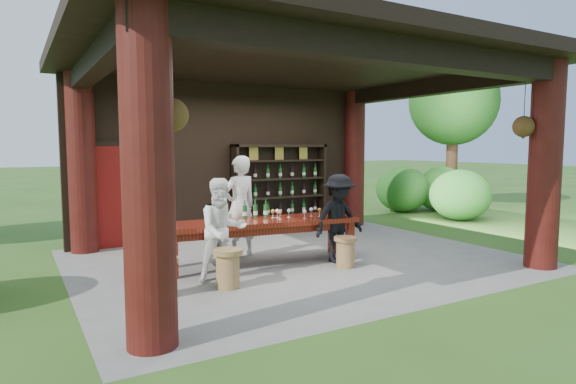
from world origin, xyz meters
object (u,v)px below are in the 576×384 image
host (240,206)px  guest_man (339,218)px  stool_near_right (345,251)px  wine_shelf (280,189)px  guest_woman (222,230)px  tasting_table (262,227)px  stool_far_left (164,276)px  stool_near_left (228,267)px  napkin_basket (222,218)px

host → guest_man: size_ratio=1.20×
stool_near_right → guest_man: size_ratio=0.33×
wine_shelf → guest_woman: 4.04m
wine_shelf → tasting_table: (-1.69, -2.41, -0.38)m
stool_far_left → guest_man: 3.17m
stool_near_right → stool_far_left: 2.98m
stool_near_left → guest_man: (2.23, 0.48, 0.46)m
guest_woman → guest_man: guest_woman is taller
wine_shelf → stool_near_left: bearing=-128.7°
wine_shelf → stool_near_right: (-0.61, -3.28, -0.75)m
stool_near_right → guest_woman: bearing=173.5°
stool_far_left → host: host is taller
stool_near_left → guest_woman: 0.58m
guest_woman → stool_near_left: bearing=-97.8°
stool_near_left → stool_near_right: size_ratio=1.09×
wine_shelf → tasting_table: wine_shelf is taller
stool_near_right → guest_woman: size_ratio=0.33×
guest_woman → guest_man: bearing=6.4°
stool_far_left → guest_woman: guest_woman is taller
tasting_table → napkin_basket: bearing=173.2°
stool_near_left → host: size_ratio=0.30×
guest_woman → napkin_basket: guest_woman is taller
tasting_table → host: 0.75m
napkin_basket → stool_far_left: bearing=-140.9°
napkin_basket → wine_shelf: bearing=44.7°
wine_shelf → tasting_table: 2.97m
host → napkin_basket: bearing=36.1°
stool_near_left → guest_woman: guest_woman is taller
tasting_table → guest_woman: (-0.96, -0.64, 0.12)m
stool_far_left → guest_woman: size_ratio=0.34×
host → guest_woman: 1.61m
guest_man → host: bearing=133.4°
napkin_basket → guest_woman: bearing=-112.3°
tasting_table → stool_near_left: (-1.02, -0.98, -0.34)m
tasting_table → napkin_basket: napkin_basket is taller
wine_shelf → host: 2.46m
guest_woman → guest_man: 2.17m
tasting_table → stool_near_right: size_ratio=6.67×
tasting_table → guest_man: bearing=-22.7°
guest_woman → stool_far_left: bearing=-160.2°
stool_near_left → napkin_basket: napkin_basket is taller
host → guest_man: (1.29, -1.21, -0.15)m
tasting_table → stool_near_right: 1.44m
stool_near_right → stool_far_left: stool_far_left is taller
stool_far_left → host: 2.52m
wine_shelf → stool_far_left: wine_shelf is taller
wine_shelf → stool_near_left: 4.40m
guest_man → stool_far_left: bearing=-175.8°
wine_shelf → stool_near_right: size_ratio=4.57×
wine_shelf → stool_far_left: (-3.59, -3.33, -0.74)m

